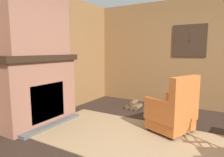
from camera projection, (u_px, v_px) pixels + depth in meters
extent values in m
plane|color=#2D2119|center=(163.00, 156.00, 2.70)|extent=(14.00, 14.00, 0.00)
cube|color=olive|center=(30.00, 55.00, 3.85)|extent=(0.06, 5.82, 2.65)
cube|color=olive|center=(197.00, 54.00, 4.76)|extent=(5.82, 0.06, 2.65)
cube|color=#382619|center=(189.00, 41.00, 4.77)|extent=(0.78, 0.02, 0.76)
cube|color=silver|center=(189.00, 41.00, 4.78)|extent=(0.74, 0.01, 0.72)
cube|color=#382619|center=(189.00, 41.00, 4.77)|extent=(0.02, 0.02, 0.72)
cube|color=#382619|center=(189.00, 41.00, 4.77)|extent=(0.74, 0.02, 0.02)
cube|color=#93604C|center=(40.00, 93.00, 3.82)|extent=(0.43, 1.48, 1.22)
cube|color=black|center=(47.00, 102.00, 3.76)|extent=(0.08, 0.77, 0.69)
cube|color=#565451|center=(53.00, 125.00, 3.76)|extent=(0.16, 1.33, 0.06)
cube|color=black|center=(39.00, 58.00, 3.73)|extent=(0.53, 1.58, 0.11)
cube|color=#93604C|center=(37.00, 19.00, 3.63)|extent=(0.38, 1.30, 1.30)
cube|color=#997A56|center=(140.00, 140.00, 3.17)|extent=(3.66, 1.70, 0.01)
cube|color=#C6662D|center=(170.00, 122.00, 3.49)|extent=(0.80, 0.83, 0.24)
cube|color=#C6662D|center=(171.00, 114.00, 3.47)|extent=(0.84, 0.87, 0.18)
cube|color=#C6662D|center=(185.00, 94.00, 3.21)|extent=(0.37, 0.67, 0.59)
cube|color=#C6662D|center=(159.00, 105.00, 3.28)|extent=(0.56, 0.30, 0.20)
cube|color=#C6662D|center=(180.00, 100.00, 3.63)|extent=(0.56, 0.30, 0.20)
cylinder|color=#332319|center=(149.00, 129.00, 3.55)|extent=(0.07, 0.07, 0.06)
cylinder|color=#332319|center=(168.00, 123.00, 3.87)|extent=(0.07, 0.07, 0.06)
cylinder|color=#332319|center=(173.00, 139.00, 3.15)|extent=(0.07, 0.07, 0.06)
cylinder|color=#332319|center=(192.00, 131.00, 3.47)|extent=(0.07, 0.07, 0.06)
cylinder|color=brown|center=(130.00, 106.00, 4.95)|extent=(0.12, 0.33, 0.11)
cylinder|color=brown|center=(134.00, 106.00, 4.90)|extent=(0.12, 0.33, 0.11)
cylinder|color=brown|center=(138.00, 107.00, 4.85)|extent=(0.12, 0.33, 0.11)
cylinder|color=brown|center=(134.00, 103.00, 4.89)|extent=(0.12, 0.33, 0.11)
ellipsoid|color=#B24C42|center=(17.00, 53.00, 3.39)|extent=(0.11, 0.11, 0.09)
cylinder|color=white|center=(16.00, 45.00, 3.37)|extent=(0.06, 0.06, 0.17)
cube|color=brown|center=(59.00, 52.00, 4.23)|extent=(0.16, 0.23, 0.11)
cube|color=silver|center=(62.00, 51.00, 4.18)|extent=(0.01, 0.04, 0.02)
cylinder|color=gold|center=(33.00, 49.00, 3.69)|extent=(0.06, 0.24, 0.23)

